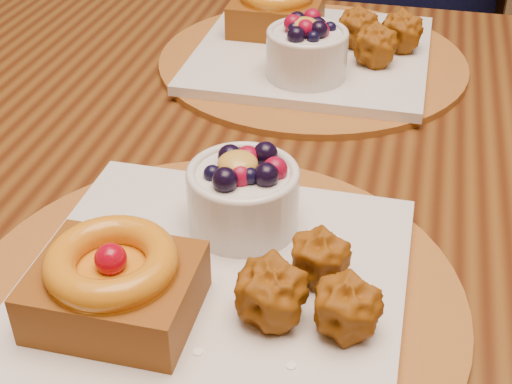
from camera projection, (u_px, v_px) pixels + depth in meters
dining_table at (274, 215)px, 0.76m from camera, size 1.60×0.90×0.76m
place_setting_near at (210, 273)px, 0.53m from camera, size 0.38×0.38×0.09m
place_setting_far at (310, 45)px, 0.87m from camera, size 0.38×0.38×0.09m
chair_far at (378, 64)px, 1.50m from camera, size 0.52×0.52×0.89m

